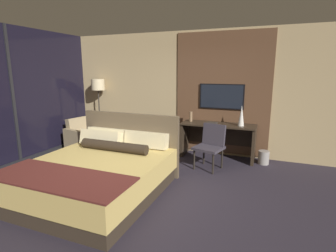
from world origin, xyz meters
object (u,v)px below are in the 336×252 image
Objects in this scene: desk_chair at (211,143)px; vase_tall at (241,116)px; vase_short at (191,116)px; waste_bin at (264,157)px; bed at (99,173)px; desk at (218,135)px; armchair_by_window at (87,139)px; floor_lamp at (98,90)px; tv at (221,96)px; book at (212,123)px.

desk_chair is 2.02× the size of vase_tall.
waste_bin is at bearing -2.37° from vase_short.
desk_chair is at bearing 51.34° from bed.
desk is at bearing 103.91° from desk_chair.
vase_short is at bearing 179.04° from desk.
armchair_by_window is at bearing -172.90° from waste_bin.
floor_lamp reaches higher than armchair_by_window.
tv reaches higher than waste_bin.
bed is 1.31× the size of floor_lamp.
bed is 2.71m from book.
armchair_by_window is at bearing -166.91° from vase_short.
book is 1.29m from waste_bin.
desk is 3.68× the size of vase_tall.
armchair_by_window is 1.31m from floor_lamp.
tv is 1.58m from waste_bin.
vase_tall is at bearing 0.72° from book.
tv reaches higher than desk_chair.
floor_lamp is 6.06× the size of waste_bin.
tv is at bearing 18.73° from vase_short.
book is (-0.13, -0.07, 0.27)m from desk.
vase_tall reaches higher than waste_bin.
armchair_by_window is at bearing -165.73° from tv.
armchair_by_window is 4.10× the size of book.
desk_chair is (-0.01, -0.67, -0.00)m from desk.
bed is 2.36× the size of armchair_by_window.
armchair_by_window is 2.18× the size of vase_tall.
desk_chair is 0.66m from book.
desk is 3.18m from armchair_by_window.
floor_lamp reaches higher than desk_chair.
floor_lamp is (-0.04, 0.61, 1.16)m from armchair_by_window.
waste_bin is (2.39, 2.36, -0.19)m from bed.
desk is 5.71× the size of waste_bin.
desk_chair is at bearing -90.57° from tv.
tv is at bearing 104.10° from desk_chair.
desk is 1.69× the size of armchair_by_window.
desk_chair is at bearing -148.35° from waste_bin.
vase_short is 0.98× the size of book.
vase_tall is 0.65m from book.
book is at bearing -150.09° from desk.
book is at bearing 61.37° from bed.
desk_chair reaches higher than book.
vase_tall is (1.89, 2.35, 0.66)m from bed.
waste_bin is at bearing 46.31° from desk_chair.
desk is at bearing -68.89° from armchair_by_window.
waste_bin is at bearing -16.10° from tv.
bed is at bearing -118.63° from book.
book is at bearing -9.59° from vase_short.
bed is at bearing -126.33° from armchair_by_window.
armchair_by_window is at bearing 132.86° from bed.
bed is 3.09m from vase_tall.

